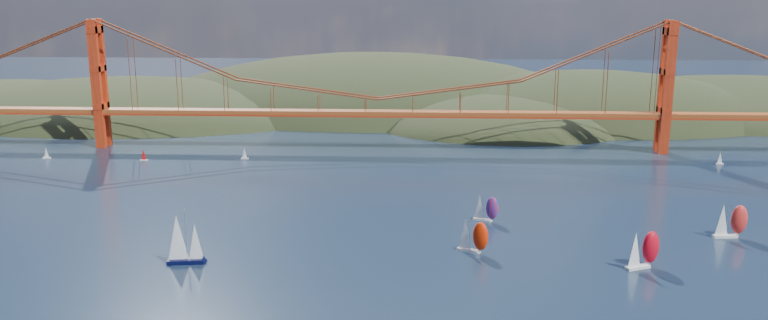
{
  "coord_description": "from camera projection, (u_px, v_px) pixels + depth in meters",
  "views": [
    {
      "loc": [
        18.58,
        -134.31,
        67.92
      ],
      "look_at": [
        7.33,
        90.0,
        16.06
      ],
      "focal_mm": 35.0,
      "sensor_mm": 36.0,
      "label": 1
    }
  ],
  "objects": [
    {
      "name": "racer_0",
      "position": [
        472.0,
        235.0,
        195.69
      ],
      "size": [
        8.68,
        6.51,
        9.79
      ],
      "rotation": [
        0.0,
        0.0,
        -0.49
      ],
      "color": "silver",
      "rests_on": "ground"
    },
    {
      "name": "racer_1",
      "position": [
        643.0,
        249.0,
        184.41
      ],
      "size": [
        9.45,
        6.59,
        10.58
      ],
      "rotation": [
        0.0,
        0.0,
        0.42
      ],
      "color": "silver",
      "rests_on": "ground"
    },
    {
      "name": "bridge",
      "position": [
        373.0,
        74.0,
        314.89
      ],
      "size": [
        552.0,
        12.0,
        55.0
      ],
      "color": "#984419",
      "rests_on": "ground"
    },
    {
      "name": "distant_boat_3",
      "position": [
        244.0,
        153.0,
        302.99
      ],
      "size": [
        3.0,
        2.0,
        4.7
      ],
      "color": "silver",
      "rests_on": "ground"
    },
    {
      "name": "sloop_navy",
      "position": [
        183.0,
        240.0,
        187.29
      ],
      "size": [
        9.41,
        5.76,
        14.17
      ],
      "rotation": [
        0.0,
        0.0,
        0.15
      ],
      "color": "black",
      "rests_on": "ground"
    },
    {
      "name": "distant_boat_4",
      "position": [
        720.0,
        158.0,
        293.98
      ],
      "size": [
        3.0,
        2.0,
        4.7
      ],
      "color": "silver",
      "rests_on": "ground"
    },
    {
      "name": "racer_2",
      "position": [
        730.0,
        220.0,
        207.12
      ],
      "size": [
        9.4,
        4.25,
        10.63
      ],
      "rotation": [
        0.0,
        0.0,
        0.11
      ],
      "color": "silver",
      "rests_on": "ground"
    },
    {
      "name": "racer_rwb",
      "position": [
        485.0,
        208.0,
        221.98
      ],
      "size": [
        7.84,
        5.39,
        8.78
      ],
      "rotation": [
        0.0,
        0.0,
        -0.41
      ],
      "color": "silver",
      "rests_on": "ground"
    },
    {
      "name": "distant_boat_1",
      "position": [
        46.0,
        153.0,
        304.0
      ],
      "size": [
        3.0,
        2.0,
        4.7
      ],
      "color": "silver",
      "rests_on": "ground"
    },
    {
      "name": "distant_boat_2",
      "position": [
        144.0,
        155.0,
        300.14
      ],
      "size": [
        3.0,
        2.0,
        4.7
      ],
      "color": "silver",
      "rests_on": "ground"
    },
    {
      "name": "headlands",
      "position": [
        468.0,
        135.0,
        418.31
      ],
      "size": [
        725.0,
        225.0,
        96.0
      ],
      "color": "black",
      "rests_on": "ground"
    }
  ]
}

